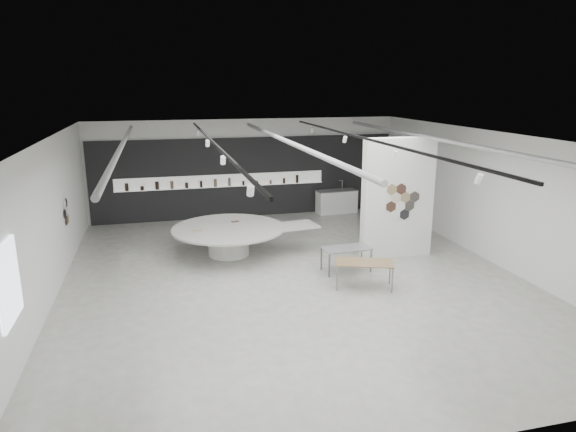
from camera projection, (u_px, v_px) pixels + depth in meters
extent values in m
cube|color=#AFAFA5|center=(293.00, 278.00, 13.93)|extent=(12.00, 14.00, 0.01)
cube|color=silver|center=(293.00, 137.00, 12.98)|extent=(12.00, 14.00, 0.01)
cube|color=white|center=(247.00, 168.00, 20.03)|extent=(12.00, 0.01, 3.80)
cube|color=white|center=(426.00, 330.00, 6.89)|extent=(12.00, 0.01, 3.80)
cube|color=white|center=(492.00, 197.00, 14.89)|extent=(0.01, 14.00, 3.80)
cube|color=white|center=(45.00, 225.00, 12.02)|extent=(0.01, 14.00, 3.80)
cylinder|color=#939396|center=(121.00, 147.00, 12.49)|extent=(0.12, 12.00, 0.12)
cylinder|color=#939396|center=(288.00, 142.00, 13.49)|extent=(0.12, 12.00, 0.12)
cylinder|color=#939396|center=(432.00, 138.00, 14.50)|extent=(0.12, 12.00, 0.12)
cube|color=black|center=(214.00, 143.00, 12.53)|extent=(0.05, 13.00, 0.06)
cylinder|color=white|center=(251.00, 190.00, 7.88)|extent=(0.11, 0.18, 0.21)
cylinder|color=white|center=(223.00, 160.00, 10.98)|extent=(0.11, 0.18, 0.21)
cylinder|color=white|center=(208.00, 143.00, 14.07)|extent=(0.11, 0.18, 0.21)
cylinder|color=white|center=(198.00, 132.00, 17.17)|extent=(0.11, 0.18, 0.21)
cube|color=black|center=(366.00, 139.00, 13.48)|extent=(0.05, 13.00, 0.06)
cylinder|color=white|center=(479.00, 179.00, 8.84)|extent=(0.11, 0.18, 0.21)
cylinder|color=white|center=(395.00, 154.00, 11.93)|extent=(0.11, 0.18, 0.21)
cylinder|color=white|center=(345.00, 139.00, 15.03)|extent=(0.11, 0.18, 0.21)
cylinder|color=white|center=(312.00, 130.00, 18.12)|extent=(0.11, 0.18, 0.21)
cube|color=white|center=(9.00, 283.00, 8.77)|extent=(0.05, 1.20, 1.40)
cylinder|color=#442D22|center=(67.00, 220.00, 14.51)|extent=(0.03, 0.28, 0.28)
cylinder|color=#8E7E57|center=(68.00, 218.00, 14.75)|extent=(0.03, 0.28, 0.28)
cylinder|color=beige|center=(66.00, 212.00, 14.58)|extent=(0.03, 0.28, 0.28)
cylinder|color=black|center=(65.00, 214.00, 14.33)|extent=(0.03, 0.28, 0.28)
cylinder|color=white|center=(65.00, 205.00, 14.40)|extent=(0.03, 0.28, 0.28)
cylinder|color=black|center=(66.00, 203.00, 14.64)|extent=(0.03, 0.28, 0.28)
cube|color=black|center=(247.00, 177.00, 20.05)|extent=(11.80, 0.10, 3.10)
cube|color=white|center=(222.00, 181.00, 19.77)|extent=(8.00, 0.06, 0.46)
cube|color=white|center=(223.00, 187.00, 19.77)|extent=(8.00, 0.18, 0.02)
cylinder|color=black|center=(127.00, 187.00, 18.88)|extent=(0.13, 0.13, 0.29)
cylinder|color=black|center=(142.00, 188.00, 19.03)|extent=(0.13, 0.13, 0.15)
cylinder|color=black|center=(157.00, 185.00, 19.14)|extent=(0.14, 0.14, 0.30)
cylinder|color=brown|center=(172.00, 185.00, 19.27)|extent=(0.12, 0.12, 0.29)
cylinder|color=black|center=(187.00, 185.00, 19.41)|extent=(0.12, 0.12, 0.21)
cylinder|color=black|center=(201.00, 184.00, 19.54)|extent=(0.10, 0.10, 0.25)
cylinder|color=brown|center=(215.00, 183.00, 19.66)|extent=(0.12, 0.12, 0.30)
cylinder|color=brown|center=(229.00, 182.00, 19.79)|extent=(0.10, 0.10, 0.31)
cylinder|color=black|center=(243.00, 183.00, 19.94)|extent=(0.09, 0.09, 0.17)
cylinder|color=brown|center=(257.00, 183.00, 20.07)|extent=(0.10, 0.10, 0.16)
cylinder|color=brown|center=(271.00, 182.00, 20.20)|extent=(0.09, 0.09, 0.15)
cylinder|color=black|center=(284.00, 181.00, 20.32)|extent=(0.09, 0.09, 0.21)
cylinder|color=black|center=(297.00, 179.00, 20.44)|extent=(0.11, 0.11, 0.31)
cube|color=white|center=(398.00, 198.00, 15.26)|extent=(2.20, 0.35, 3.60)
cylinder|color=white|center=(400.00, 206.00, 15.13)|extent=(0.34, 0.03, 0.34)
cylinder|color=black|center=(409.00, 206.00, 15.20)|extent=(0.34, 0.03, 0.34)
cylinder|color=#442D22|center=(391.00, 207.00, 15.06)|extent=(0.34, 0.03, 0.34)
cylinder|color=#8E7E57|center=(405.00, 197.00, 15.10)|extent=(0.34, 0.03, 0.34)
cylinder|color=beige|center=(396.00, 198.00, 15.03)|extent=(0.34, 0.03, 0.34)
cylinder|color=black|center=(404.00, 214.00, 15.23)|extent=(0.34, 0.03, 0.34)
cylinder|color=white|center=(395.00, 215.00, 15.16)|extent=(0.34, 0.03, 0.34)
cylinder|color=black|center=(415.00, 197.00, 15.17)|extent=(0.34, 0.03, 0.34)
cylinder|color=#442D22|center=(401.00, 189.00, 15.00)|extent=(0.34, 0.03, 0.34)
cylinder|color=#8E7E57|center=(392.00, 189.00, 14.93)|extent=(0.34, 0.03, 0.34)
cylinder|color=white|center=(229.00, 242.00, 15.69)|extent=(1.39, 1.39, 0.81)
cylinder|color=#B5B3AB|center=(228.00, 228.00, 15.58)|extent=(3.85, 3.85, 0.06)
cube|color=#B5B3AB|center=(292.00, 226.00, 15.84)|extent=(1.64, 1.15, 0.05)
cube|color=#8E7E57|center=(197.00, 231.00, 15.23)|extent=(0.26, 0.20, 0.01)
cube|color=#442D22|center=(235.00, 222.00, 16.23)|extent=(0.26, 0.20, 0.01)
cube|color=olive|center=(364.00, 262.00, 13.13)|extent=(1.61, 1.18, 0.03)
cube|color=slate|center=(337.00, 279.00, 12.97)|extent=(0.05, 0.05, 0.65)
cube|color=slate|center=(337.00, 269.00, 13.60)|extent=(0.05, 0.05, 0.65)
cube|color=slate|center=(392.00, 281.00, 12.83)|extent=(0.05, 0.05, 0.65)
cube|color=slate|center=(390.00, 271.00, 13.46)|extent=(0.05, 0.05, 0.65)
cube|color=slate|center=(346.00, 248.00, 14.25)|extent=(1.37, 0.75, 0.03)
cube|color=slate|center=(329.00, 266.00, 13.88)|extent=(0.04, 0.04, 0.65)
cube|color=slate|center=(321.00, 259.00, 14.42)|extent=(0.04, 0.04, 0.65)
cube|color=slate|center=(371.00, 261.00, 14.25)|extent=(0.04, 0.04, 0.65)
cube|color=slate|center=(362.00, 254.00, 14.79)|extent=(0.04, 0.04, 0.65)
cube|color=white|center=(336.00, 202.00, 20.81)|extent=(1.66, 0.72, 0.91)
cube|color=slate|center=(337.00, 190.00, 20.69)|extent=(1.70, 0.77, 0.03)
cylinder|color=silver|center=(342.00, 184.00, 20.87)|extent=(0.03, 0.03, 0.36)
cylinder|color=silver|center=(340.00, 180.00, 20.80)|extent=(0.16, 0.04, 0.02)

